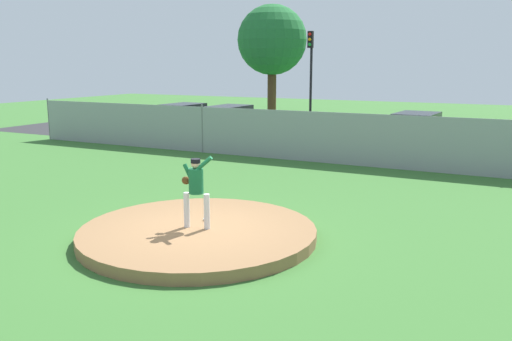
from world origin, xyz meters
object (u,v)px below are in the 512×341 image
(parked_car_champagne, at_px, (183,120))
(parked_car_navy, at_px, (229,122))
(traffic_light_near, at_px, (311,65))
(pitcher_youth, at_px, (196,186))
(parked_car_teal, at_px, (416,134))
(baseball, at_px, (204,219))

(parked_car_champagne, xyz_separation_m, parked_car_navy, (2.85, 0.08, 0.01))
(parked_car_champagne, xyz_separation_m, traffic_light_near, (5.97, 3.84, 2.98))
(pitcher_youth, height_order, traffic_light_near, traffic_light_near)
(pitcher_youth, distance_m, parked_car_champagne, 18.16)
(parked_car_navy, relative_size, traffic_light_near, 0.82)
(pitcher_youth, xyz_separation_m, traffic_light_near, (-4.49, 18.68, 2.56))
(traffic_light_near, bearing_deg, parked_car_teal, -34.59)
(parked_car_teal, distance_m, traffic_light_near, 8.63)
(pitcher_youth, height_order, parked_car_navy, pitcher_youth)
(parked_car_champagne, height_order, traffic_light_near, traffic_light_near)
(pitcher_youth, distance_m, baseball, 1.07)
(parked_car_champagne, relative_size, parked_car_teal, 1.01)
(pitcher_youth, xyz_separation_m, baseball, (-0.13, 0.53, -0.92))
(parked_car_champagne, bearing_deg, parked_car_navy, 1.67)
(baseball, relative_size, parked_car_teal, 0.02)
(parked_car_navy, bearing_deg, parked_car_teal, -4.98)
(parked_car_champagne, relative_size, traffic_light_near, 0.77)
(pitcher_youth, bearing_deg, parked_car_navy, 117.01)
(pitcher_youth, height_order, parked_car_teal, pitcher_youth)
(pitcher_youth, height_order, parked_car_champagne, pitcher_youth)
(traffic_light_near, bearing_deg, parked_car_champagne, -147.28)
(parked_car_champagne, distance_m, parked_car_navy, 2.85)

